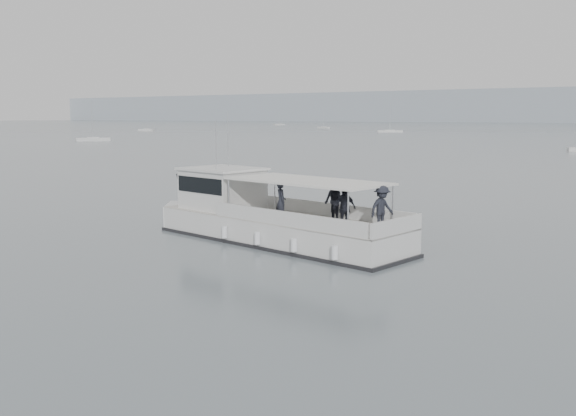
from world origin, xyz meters
The scene contains 2 objects.
ground centered at (0.00, 0.00, 0.00)m, with size 1400.00×1400.00×0.00m, color slate.
tour_boat centered at (-3.64, 0.20, 0.99)m, with size 14.48×5.39×6.02m.
Camera 1 is at (13.86, -23.03, 5.62)m, focal length 40.00 mm.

